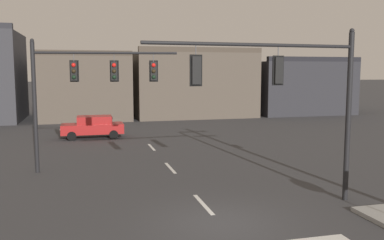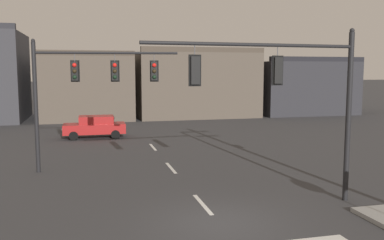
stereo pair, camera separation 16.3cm
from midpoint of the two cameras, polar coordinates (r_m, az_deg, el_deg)
The scene contains 6 objects.
ground_plane at distance 13.83m, azimuth 4.09°, elevation -13.84°, with size 400.00×400.00×0.00m, color #353538.
lane_centreline at distance 15.63m, azimuth 1.77°, elevation -11.37°, with size 0.16×26.40×0.01m.
signal_mast_near_side at distance 15.17m, azimuth 13.82°, elevation 4.36°, with size 7.83×0.57×6.38m.
signal_mast_far_side at distance 20.66m, azimuth -14.34°, elevation 5.02°, with size 6.77×1.14×6.35m.
car_lot_nearside at distance 31.35m, azimuth -12.90°, elevation -0.83°, with size 4.46×1.93×1.61m.
building_row at distance 45.79m, azimuth -5.77°, elevation 4.86°, with size 44.60×11.67×9.06m.
Camera 2 is at (-3.97, -12.33, 4.83)m, focal length 39.27 mm.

